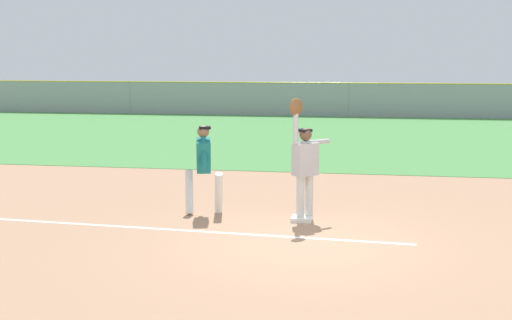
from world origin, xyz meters
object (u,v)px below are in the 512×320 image
Objects in this scene: parked_car_red at (316,98)px; baseball at (299,132)px; fielder at (304,161)px; runner at (204,163)px; parked_car_blue at (153,97)px; parked_car_silver at (509,100)px; parked_car_white at (405,99)px; parked_car_black at (231,98)px; first_base at (302,219)px.

baseball is at bearing -81.24° from parked_car_red.
fielder is 0.50× the size of parked_car_red.
runner is 26.85m from parked_car_blue.
parked_car_white is at bearing 179.17° from parked_car_silver.
parked_car_black is 1.00× the size of parked_car_red.
parked_car_white and parked_car_silver have the same top height.
baseball is 0.02× the size of parked_car_blue.
runner is (-1.92, 0.23, 0.96)m from first_base.
runner is at bearing -64.44° from parked_car_blue.
baseball is (-0.12, 0.20, 0.50)m from fielder.
parked_car_white is at bearing 82.74° from baseball.
first_base is 2.15m from runner.
parked_car_silver is at bearing 70.94° from baseball.
parked_car_blue is at bearing -175.23° from parked_car_silver.
parked_car_silver is at bearing -60.73° from fielder.
parked_car_red reaches higher than first_base.
parked_car_silver is (19.68, -0.09, 0.00)m from parked_car_blue.
parked_car_silver is (5.41, -0.56, 0.00)m from parked_car_white.
fielder reaches higher than runner.
first_base is 0.08× the size of parked_car_blue.
parked_car_silver is at bearing 5.29° from parked_car_blue.
runner is at bearing -99.87° from parked_car_white.
parked_car_blue is at bearing 113.55° from first_base.
fielder is at bearing -60.79° from parked_car_blue.
fielder is 30.81× the size of baseball.
fielder is 26.72m from parked_car_silver.
fielder is 27.74m from parked_car_blue.
parked_car_white is (3.27, 25.67, -0.95)m from baseball.
parked_car_blue is 1.03× the size of parked_car_white.
parked_car_white is at bearing 7.42° from parked_car_blue.
parked_car_red is (-1.59, 25.28, -0.95)m from baseball.
baseball is 26.03m from parked_car_black.
baseball reaches higher than parked_car_red.
parked_car_white is at bearing 7.15° from parked_car_black.
parked_car_black reaches higher than first_base.
parked_car_red is at bearing 5.30° from parked_car_black.
runner is 25.65m from parked_car_black.
baseball is 0.02× the size of parked_car_black.
parked_car_silver is (8.68, 25.11, -0.95)m from baseball.
fielder is (0.03, 0.05, 1.08)m from first_base.
parked_car_silver is (8.59, 25.37, 0.63)m from first_base.
parked_car_red is 4.87m from parked_car_white.
parked_car_blue is (-9.18, 25.22, -0.32)m from runner.
parked_car_blue is 1.01× the size of parked_car_black.
fielder is 26.24m from parked_car_black.
parked_car_white is 0.98× the size of parked_car_silver.
parked_car_blue is at bearing 94.60° from runner.
baseball is 25.89m from parked_car_white.
parked_car_black is (-6.41, 25.21, -0.95)m from baseball.
first_base is 1.08m from fielder.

